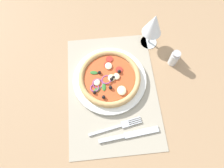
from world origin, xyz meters
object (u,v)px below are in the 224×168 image
Objects in this scene: wine_glass at (153,25)px; pepper_shaker at (174,58)px; plate at (110,80)px; fork at (118,126)px; pizza at (109,78)px; knife at (129,135)px.

pepper_shaker is at bearing 35.38° from wine_glass.
plate is 24.97cm from pepper_shaker.
plate is at bearing 83.45° from fork.
fork is (16.88, 1.26, -0.46)cm from plate.
pizza reaches higher than plate.
pepper_shaker is (-5.21, 24.33, 2.17)cm from plate.
pizza is at bearing -22.53° from plate.
plate is at bearing -77.91° from pepper_shaker.
plate is 16.93cm from fork.
pizza reaches higher than knife.
knife is at bearing -38.10° from pepper_shaker.
pepper_shaker reaches higher than pizza.
fork is at bearing 130.86° from knife.
wine_glass reaches higher than pizza.
pizza is 20.57cm from knife.
plate is 20.50cm from knife.
pepper_shaker is at bearing 102.09° from plate.
knife is 1.35× the size of wine_glass.
pizza is at bearing -47.99° from wine_glass.
plate is 3.93× the size of pepper_shaker.
fork is at bearing -26.17° from wine_glass.
knife is (3.10, 3.32, 0.03)cm from fork.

